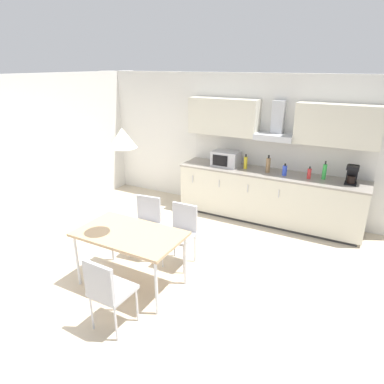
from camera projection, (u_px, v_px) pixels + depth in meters
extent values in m
cube|color=beige|center=(151.00, 276.00, 4.66)|extent=(8.00, 8.36, 0.02)
cube|color=silver|center=(233.00, 143.00, 6.55)|extent=(6.40, 0.10, 2.55)
cube|color=silver|center=(6.00, 159.00, 5.41)|extent=(0.10, 6.69, 2.55)
cube|color=#333333|center=(266.00, 218.00, 6.30)|extent=(3.11, 0.60, 0.05)
cube|color=beige|center=(268.00, 196.00, 6.14)|extent=(3.24, 0.65, 0.83)
cube|color=gray|center=(270.00, 173.00, 5.99)|extent=(3.26, 0.67, 0.03)
cube|color=silver|center=(193.00, 179.00, 6.39)|extent=(0.01, 0.01, 0.14)
cube|color=silver|center=(219.00, 184.00, 6.15)|extent=(0.01, 0.01, 0.14)
cube|color=silver|center=(248.00, 188.00, 5.91)|extent=(0.01, 0.01, 0.14)
cube|color=silver|center=(279.00, 194.00, 5.67)|extent=(0.01, 0.01, 0.14)
cube|color=silver|center=(276.00, 154.00, 6.15)|extent=(3.24, 0.02, 0.52)
cube|color=beige|center=(224.00, 117.00, 6.24)|extent=(1.29, 0.34, 0.65)
cube|color=beige|center=(338.00, 125.00, 5.37)|extent=(1.29, 0.34, 0.65)
cube|color=#B7BABF|center=(275.00, 137.00, 5.88)|extent=(0.66, 0.40, 0.10)
cube|color=#B7BABF|center=(278.00, 118.00, 5.87)|extent=(0.20, 0.16, 0.60)
cube|color=#ADADB2|center=(226.00, 159.00, 6.31)|extent=(0.48, 0.34, 0.28)
cube|color=black|center=(220.00, 161.00, 6.18)|extent=(0.29, 0.01, 0.20)
cube|color=black|center=(350.00, 183.00, 5.40)|extent=(0.18, 0.18, 0.02)
cylinder|color=black|center=(351.00, 179.00, 5.37)|extent=(0.12, 0.12, 0.12)
cube|color=black|center=(352.00, 174.00, 5.40)|extent=(0.16, 0.08, 0.30)
cube|color=black|center=(353.00, 168.00, 5.30)|extent=(0.18, 0.16, 0.06)
cylinder|color=yellow|center=(246.00, 163.00, 6.16)|extent=(0.06, 0.06, 0.22)
cylinder|color=black|center=(246.00, 156.00, 6.11)|extent=(0.03, 0.03, 0.05)
cylinder|color=brown|center=(268.00, 165.00, 5.95)|extent=(0.08, 0.08, 0.25)
cylinder|color=black|center=(269.00, 157.00, 5.90)|extent=(0.03, 0.03, 0.06)
cylinder|color=red|center=(309.00, 174.00, 5.64)|extent=(0.06, 0.06, 0.17)
cylinder|color=black|center=(310.00, 168.00, 5.60)|extent=(0.03, 0.03, 0.04)
cylinder|color=green|center=(324.00, 172.00, 5.59)|extent=(0.07, 0.07, 0.25)
cylinder|color=black|center=(326.00, 163.00, 5.54)|extent=(0.03, 0.03, 0.06)
cylinder|color=blue|center=(285.00, 171.00, 5.80)|extent=(0.08, 0.08, 0.17)
cylinder|color=black|center=(285.00, 165.00, 5.76)|extent=(0.03, 0.03, 0.04)
cube|color=tan|center=(129.00, 234.00, 4.22)|extent=(1.33, 0.78, 0.04)
cylinder|color=silver|center=(77.00, 260.00, 4.35)|extent=(0.04, 0.04, 0.71)
cylinder|color=silver|center=(156.00, 288.00, 3.82)|extent=(0.04, 0.04, 0.71)
cylinder|color=silver|center=(112.00, 238.00, 4.89)|extent=(0.04, 0.04, 0.71)
cylinder|color=silver|center=(185.00, 260.00, 4.36)|extent=(0.04, 0.04, 0.71)
cube|color=#B2B2B7|center=(179.00, 236.00, 4.76)|extent=(0.41, 0.41, 0.04)
cube|color=#B2B2B7|center=(185.00, 217.00, 4.83)|extent=(0.38, 0.05, 0.40)
cylinder|color=silver|center=(184.00, 260.00, 4.62)|extent=(0.02, 0.02, 0.43)
cylinder|color=silver|center=(162.00, 254.00, 4.77)|extent=(0.02, 0.02, 0.43)
cylinder|color=silver|center=(195.00, 248.00, 4.91)|extent=(0.02, 0.02, 0.43)
cylinder|color=silver|center=(175.00, 243.00, 5.05)|extent=(0.02, 0.02, 0.43)
cube|color=#B2B2B7|center=(144.00, 227.00, 5.02)|extent=(0.44, 0.44, 0.04)
cube|color=#B2B2B7|center=(149.00, 209.00, 5.10)|extent=(0.38, 0.08, 0.40)
cylinder|color=silver|center=(149.00, 249.00, 4.90)|extent=(0.02, 0.02, 0.43)
cylinder|color=silver|center=(129.00, 244.00, 5.01)|extent=(0.02, 0.02, 0.43)
cylinder|color=silver|center=(160.00, 238.00, 5.19)|extent=(0.02, 0.02, 0.43)
cylinder|color=silver|center=(140.00, 234.00, 5.31)|extent=(0.02, 0.02, 0.43)
cube|color=#B2B2B7|center=(113.00, 290.00, 3.62)|extent=(0.41, 0.41, 0.04)
cube|color=#B2B2B7|center=(99.00, 282.00, 3.40)|extent=(0.38, 0.05, 0.40)
cylinder|color=silver|center=(114.00, 295.00, 3.92)|extent=(0.02, 0.02, 0.43)
cylinder|color=silver|center=(137.00, 305.00, 3.76)|extent=(0.02, 0.02, 0.43)
cylinder|color=silver|center=(92.00, 312.00, 3.65)|extent=(0.02, 0.02, 0.43)
cylinder|color=silver|center=(116.00, 324.00, 3.49)|extent=(0.02, 0.02, 0.43)
cone|color=silver|center=(122.00, 138.00, 3.80)|extent=(0.32, 0.32, 0.22)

